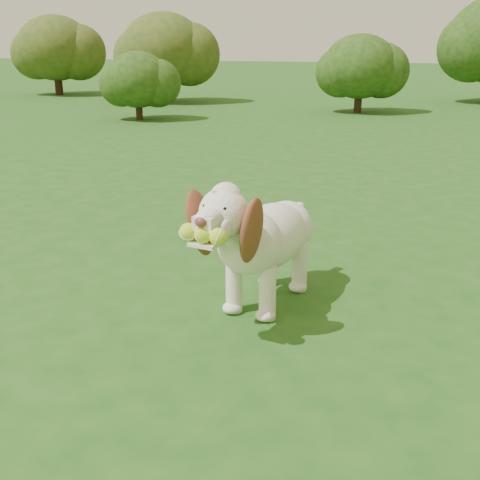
% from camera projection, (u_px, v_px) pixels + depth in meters
% --- Properties ---
extents(ground, '(80.00, 80.00, 0.00)m').
position_uv_depth(ground, '(289.00, 313.00, 3.21)').
color(ground, '#1D4E16').
rests_on(ground, ground).
extents(dog, '(0.49, 1.18, 0.77)m').
position_uv_depth(dog, '(261.00, 235.00, 3.16)').
color(dog, white).
rests_on(dog, ground).
extents(shrub_a, '(1.18, 1.18, 1.22)m').
position_uv_depth(shrub_a, '(138.00, 80.00, 10.86)').
color(shrub_a, '#382314').
rests_on(shrub_a, ground).
extents(shrub_e, '(1.96, 1.96, 2.03)m').
position_uv_depth(shrub_e, '(164.00, 50.00, 13.85)').
color(shrub_e, '#382314').
rests_on(shrub_e, ground).
extents(shrub_b, '(1.48, 1.48, 1.53)m').
position_uv_depth(shrub_b, '(360.00, 67.00, 11.91)').
color(shrub_b, '#382314').
rests_on(shrub_b, ground).
extents(shrub_g, '(1.98, 1.98, 2.05)m').
position_uv_depth(shrub_g, '(55.00, 48.00, 15.85)').
color(shrub_g, '#382314').
rests_on(shrub_g, ground).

